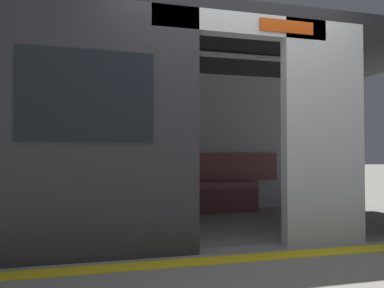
{
  "coord_description": "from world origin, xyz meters",
  "views": [
    {
      "loc": [
        1.48,
        3.51,
        0.87
      ],
      "look_at": [
        0.09,
        -1.35,
        1.02
      ],
      "focal_mm": 37.95,
      "sensor_mm": 36.0,
      "label": 1
    }
  ],
  "objects_px": {
    "train_car": "(197,102)",
    "grab_pole_door": "(189,134)",
    "bench_seat": "(179,190)",
    "handbag": "(132,177)",
    "book": "(188,181)",
    "person_seated": "(165,168)"
  },
  "relations": [
    {
      "from": "handbag",
      "to": "book",
      "type": "distance_m",
      "value": 0.85
    },
    {
      "from": "handbag",
      "to": "grab_pole_door",
      "type": "bearing_deg",
      "value": 99.27
    },
    {
      "from": "bench_seat",
      "to": "person_seated",
      "type": "height_order",
      "value": "person_seated"
    },
    {
      "from": "person_seated",
      "to": "book",
      "type": "distance_m",
      "value": 0.44
    },
    {
      "from": "bench_seat",
      "to": "grab_pole_door",
      "type": "distance_m",
      "value": 2.08
    },
    {
      "from": "train_car",
      "to": "person_seated",
      "type": "distance_m",
      "value": 1.39
    },
    {
      "from": "person_seated",
      "to": "bench_seat",
      "type": "bearing_deg",
      "value": -167.03
    },
    {
      "from": "train_car",
      "to": "handbag",
      "type": "height_order",
      "value": "train_car"
    },
    {
      "from": "train_car",
      "to": "handbag",
      "type": "bearing_deg",
      "value": -61.34
    },
    {
      "from": "train_car",
      "to": "book",
      "type": "relative_size",
      "value": 29.09
    },
    {
      "from": "person_seated",
      "to": "handbag",
      "type": "relative_size",
      "value": 4.59
    },
    {
      "from": "handbag",
      "to": "grab_pole_door",
      "type": "xyz_separation_m",
      "value": [
        -0.32,
        1.95,
        0.54
      ]
    },
    {
      "from": "handbag",
      "to": "grab_pole_door",
      "type": "distance_m",
      "value": 2.05
    },
    {
      "from": "train_car",
      "to": "grab_pole_door",
      "type": "bearing_deg",
      "value": 67.49
    },
    {
      "from": "book",
      "to": "handbag",
      "type": "bearing_deg",
      "value": 18.75
    },
    {
      "from": "train_car",
      "to": "grab_pole_door",
      "type": "xyz_separation_m",
      "value": [
        0.32,
        0.78,
        -0.45
      ]
    },
    {
      "from": "bench_seat",
      "to": "handbag",
      "type": "distance_m",
      "value": 0.72
    },
    {
      "from": "train_car",
      "to": "handbag",
      "type": "xyz_separation_m",
      "value": [
        0.64,
        -1.18,
        -0.99
      ]
    },
    {
      "from": "bench_seat",
      "to": "handbag",
      "type": "height_order",
      "value": "handbag"
    },
    {
      "from": "train_car",
      "to": "grab_pole_door",
      "type": "distance_m",
      "value": 0.96
    },
    {
      "from": "bench_seat",
      "to": "person_seated",
      "type": "distance_m",
      "value": 0.4
    },
    {
      "from": "bench_seat",
      "to": "person_seated",
      "type": "bearing_deg",
      "value": 12.97
    }
  ]
}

